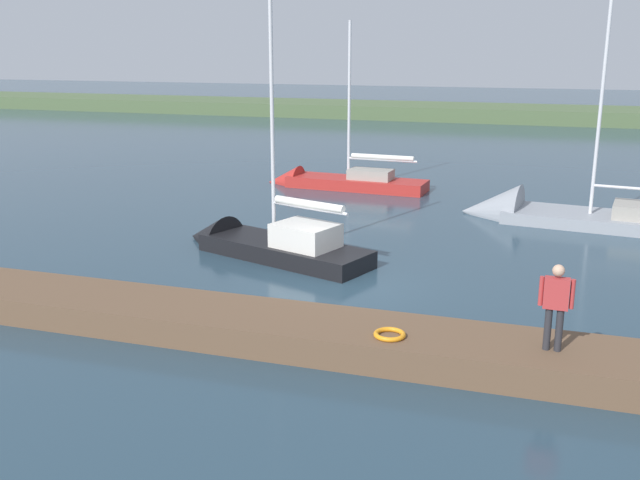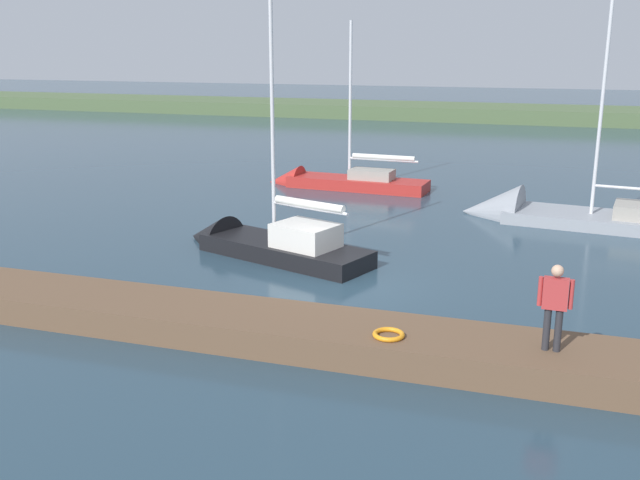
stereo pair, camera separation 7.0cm
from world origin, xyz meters
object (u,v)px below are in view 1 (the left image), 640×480
at_px(sailboat_near_dock, 261,247).
at_px(sailboat_outer_mooring, 336,185).
at_px(life_ring_buoy, 390,334).
at_px(sailboat_mid_channel, 554,218).
at_px(person_on_dock, 556,301).

distance_m(sailboat_near_dock, sailboat_outer_mooring, 11.36).
xyz_separation_m(life_ring_buoy, sailboat_near_dock, (5.69, -6.89, -0.47)).
relative_size(sailboat_mid_channel, person_on_dock, 6.38).
relative_size(life_ring_buoy, sailboat_mid_channel, 0.06).
relative_size(life_ring_buoy, sailboat_outer_mooring, 0.08).
bearing_deg(life_ring_buoy, sailboat_outer_mooring, -70.13).
relative_size(sailboat_outer_mooring, person_on_dock, 4.77).
xyz_separation_m(sailboat_near_dock, sailboat_mid_channel, (-8.81, -7.34, -0.07)).
relative_size(life_ring_buoy, person_on_dock, 0.38).
bearing_deg(sailboat_mid_channel, person_on_dock, 97.39).
bearing_deg(sailboat_outer_mooring, person_on_dock, 122.26).
distance_m(life_ring_buoy, sailboat_near_dock, 8.95).
relative_size(sailboat_near_dock, person_on_dock, 5.14).
distance_m(life_ring_buoy, sailboat_mid_channel, 14.58).
bearing_deg(person_on_dock, sailboat_outer_mooring, 30.68).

